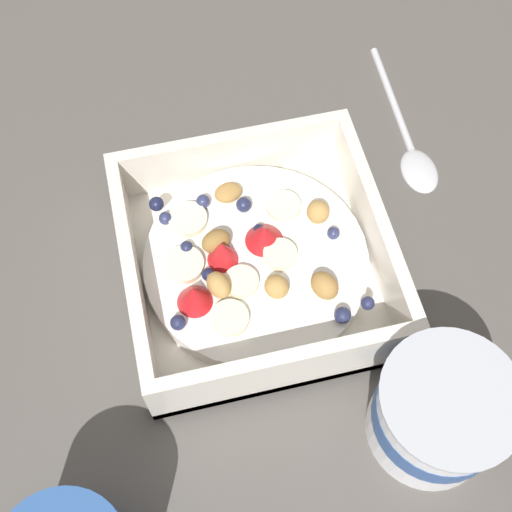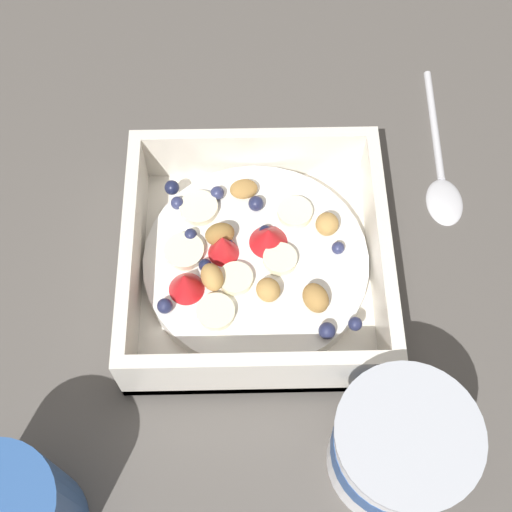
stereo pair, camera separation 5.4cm
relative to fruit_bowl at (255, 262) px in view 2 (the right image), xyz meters
The scene contains 4 objects.
ground_plane 0.03m from the fruit_bowl, 165.06° to the right, with size 2.40×2.40×0.00m, color #56514C.
fruit_bowl is the anchor object (origin of this frame).
spoon 0.19m from the fruit_bowl, 151.14° to the right, with size 0.03×0.17×0.01m.
yogurt_cup 0.18m from the fruit_bowl, 121.42° to the left, with size 0.09×0.09×0.08m.
Camera 2 is at (0.02, 0.26, 0.51)m, focal length 48.26 mm.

